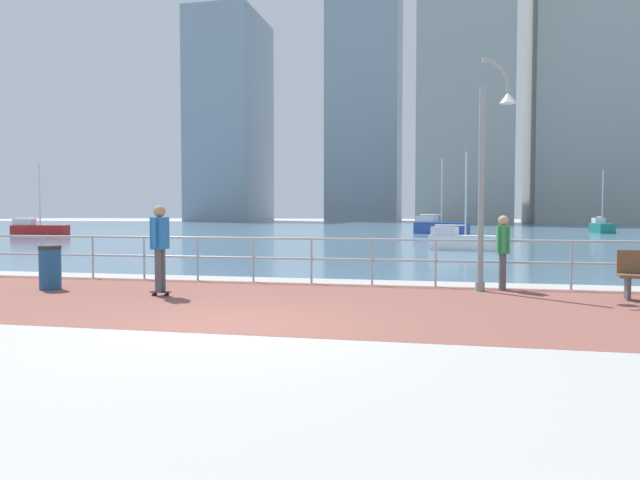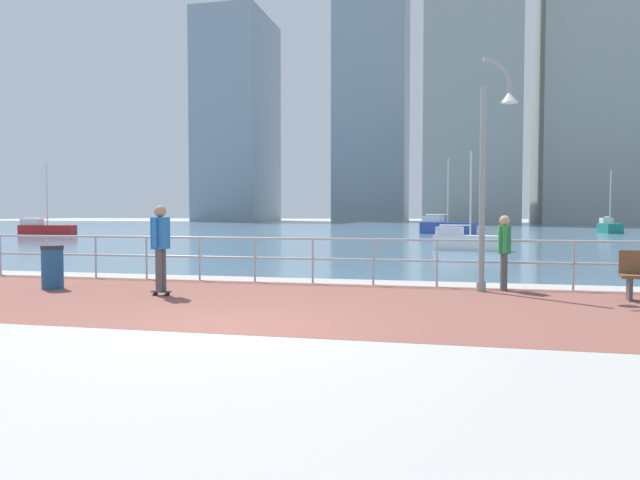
# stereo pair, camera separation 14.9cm
# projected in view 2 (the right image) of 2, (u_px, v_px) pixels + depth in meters

# --- Properties ---
(ground) EXTENTS (220.00, 220.00, 0.00)m
(ground) POSITION_uv_depth(u_px,v_px,m) (413.00, 233.00, 47.35)
(ground) COLOR #ADAAA5
(brick_paving) EXTENTS (28.00, 5.77, 0.01)m
(brick_paving) POSITION_uv_depth(u_px,v_px,m) (276.00, 302.00, 10.68)
(brick_paving) COLOR brown
(brick_paving) RESTS_ON ground
(harbor_water) EXTENTS (180.00, 88.00, 0.00)m
(harbor_water) POSITION_uv_depth(u_px,v_px,m) (420.00, 229.00, 57.33)
(harbor_water) COLOR slate
(harbor_water) RESTS_ON ground
(waterfront_railing) EXTENTS (25.25, 0.06, 1.05)m
(waterfront_railing) POSITION_uv_depth(u_px,v_px,m) (313.00, 252.00, 13.46)
(waterfront_railing) COLOR #9EADB7
(waterfront_railing) RESTS_ON ground
(lamppost) EXTENTS (0.79, 0.44, 4.78)m
(lamppost) POSITION_uv_depth(u_px,v_px,m) (491.00, 163.00, 11.98)
(lamppost) COLOR gray
(lamppost) RESTS_ON ground
(skateboarder) EXTENTS (0.40, 0.55, 1.77)m
(skateboarder) POSITION_uv_depth(u_px,v_px,m) (160.00, 241.00, 11.42)
(skateboarder) COLOR black
(skateboarder) RESTS_ON ground
(bystander) EXTENTS (0.24, 0.55, 1.57)m
(bystander) POSITION_uv_depth(u_px,v_px,m) (504.00, 247.00, 12.19)
(bystander) COLOR #4C4C51
(bystander) RESTS_ON ground
(trash_bin) EXTENTS (0.46, 0.46, 0.93)m
(trash_bin) POSITION_uv_depth(u_px,v_px,m) (52.00, 267.00, 12.46)
(trash_bin) COLOR navy
(trash_bin) RESTS_ON ground
(sailboat_teal) EXTENTS (3.17, 1.70, 4.25)m
(sailboat_teal) POSITION_uv_depth(u_px,v_px,m) (468.00, 241.00, 25.29)
(sailboat_teal) COLOR white
(sailboat_teal) RESTS_ON ground
(sailboat_white) EXTENTS (4.27, 2.84, 5.78)m
(sailboat_white) POSITION_uv_depth(u_px,v_px,m) (446.00, 227.00, 44.88)
(sailboat_white) COLOR #284799
(sailboat_white) RESTS_ON ground
(sailboat_ivory) EXTENTS (3.75, 1.79, 5.06)m
(sailboat_ivory) POSITION_uv_depth(u_px,v_px,m) (46.00, 229.00, 40.16)
(sailboat_ivory) COLOR #B21E1E
(sailboat_ivory) RESTS_ON ground
(sailboat_red) EXTENTS (1.14, 3.61, 5.06)m
(sailboat_red) POSITION_uv_depth(u_px,v_px,m) (609.00, 227.00, 46.86)
(sailboat_red) COLOR #197266
(sailboat_red) RESTS_ON ground
(tower_concrete) EXTENTS (13.08, 13.34, 47.01)m
(tower_concrete) POSITION_uv_depth(u_px,v_px,m) (372.00, 101.00, 110.09)
(tower_concrete) COLOR #8493A3
(tower_concrete) RESTS_ON ground
(tower_slate) EXTENTS (12.12, 17.52, 40.70)m
(tower_slate) POSITION_uv_depth(u_px,v_px,m) (238.00, 119.00, 112.39)
(tower_slate) COLOR #8493A3
(tower_slate) RESTS_ON ground
(tower_steel) EXTENTS (15.51, 14.92, 40.71)m
(tower_steel) POSITION_uv_depth(u_px,v_px,m) (593.00, 91.00, 86.03)
(tower_steel) COLOR #939993
(tower_steel) RESTS_ON ground
(tower_glass) EXTENTS (13.22, 10.97, 42.79)m
(tower_glass) POSITION_uv_depth(u_px,v_px,m) (471.00, 81.00, 84.50)
(tower_glass) COLOR #939993
(tower_glass) RESTS_ON ground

